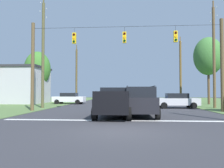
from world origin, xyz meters
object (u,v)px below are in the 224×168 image
Objects in this scene: roadside_store at (1,85)px; utility_pole_far_left at (76,75)px; suv_black at (140,101)px; tree_roadside_left at (208,56)px; tree_roadside_right at (37,69)px; distant_car_far_parked at (177,100)px; distant_car_oncoming at (131,97)px; overhead_signal_span at (125,62)px; utility_pole_mid_right at (214,54)px; utility_pole_far_right at (181,71)px; pickup_truck at (115,102)px; distant_car_crossing_white at (69,98)px; utility_pole_mid_left at (43,52)px.

utility_pole_far_left is at bearing 31.18° from roadside_store.
tree_roadside_left reaches higher than suv_black.
roadside_store is at bearing -168.20° from tree_roadside_right.
tree_roadside_right reaches higher than suv_black.
tree_roadside_right reaches higher than distant_car_far_parked.
tree_roadside_left is at bearing -30.55° from distant_car_oncoming.
utility_pole_mid_right is (9.09, 4.45, 1.28)m from overhead_signal_span.
suv_black is 0.46× the size of utility_pole_far_right.
utility_pole_far_left is at bearing 133.98° from distant_car_far_parked.
suv_black is at bearing -66.87° from utility_pole_far_left.
pickup_truck is 0.61× the size of tree_roadside_left.
roadside_store is at bearing 139.85° from suv_black.
distant_car_far_parked is at bearing -71.05° from distant_car_oncoming.
distant_car_oncoming is 0.50× the size of tree_roadside_left.
distant_car_crossing_white is 19.47m from tree_roadside_left.
utility_pole_far_right is 1.10× the size of utility_pole_far_left.
utility_pole_far_right is (9.30, 21.94, 4.09)m from pickup_truck.
pickup_truck is at bearing -168.44° from suv_black.
distant_car_oncoming is (0.71, 17.33, -3.47)m from overhead_signal_span.
roadside_store is (-18.97, -4.96, 1.86)m from distant_car_oncoming.
distant_car_crossing_white is 0.98× the size of distant_car_oncoming.
utility_pole_mid_left is (-17.13, -14.42, 0.66)m from utility_pole_far_right.
distant_car_crossing_white is at bearing 124.83° from overhead_signal_span.
distant_car_crossing_white is at bearing 114.91° from pickup_truck.
overhead_signal_span is at bearing -20.99° from utility_pole_mid_left.
distant_car_crossing_white is (-7.17, 15.44, -0.18)m from pickup_truck.
utility_pole_mid_right is at bearing -16.15° from roadside_store.
distant_car_oncoming is 13.93m from distant_car_far_parked.
overhead_signal_span reaches higher than suv_black.
utility_pole_far_left is (-17.52, 13.87, -0.96)m from utility_pole_mid_right.
utility_pole_mid_left is (-17.52, -1.22, 0.19)m from utility_pole_mid_right.
utility_pole_mid_right is 1.15× the size of utility_pole_far_left.
tree_roadside_left is (10.89, 11.33, 2.10)m from overhead_signal_span.
distant_car_crossing_white is at bearing 158.31° from utility_pole_mid_right.
utility_pole_mid_left is 0.88× the size of roadside_store.
tree_roadside_right reaches higher than roadside_store.
pickup_truck is at bearing -112.96° from utility_pole_far_right.
utility_pole_far_right reaches higher than distant_car_far_parked.
suv_black is at bearing -59.65° from distant_car_crossing_white.
utility_pole_mid_left is (-9.14, -14.10, 4.93)m from distant_car_oncoming.
utility_pole_far_right reaches higher than tree_roadside_right.
utility_pole_far_left is (-8.43, 18.32, 0.32)m from overhead_signal_span.
roadside_store is at bearing -165.35° from distant_car_oncoming.
tree_roadside_right is at bearing 125.44° from pickup_truck.
distant_car_crossing_white is 1.01× the size of distant_car_far_parked.
tree_roadside_left is (9.81, 15.27, 5.30)m from suv_black.
utility_pole_mid_right is at bearing -21.69° from distant_car_crossing_white.
tree_roadside_left is at bearing 51.73° from distant_car_far_parked.
pickup_truck is 22.13m from tree_roadside_right.
overhead_signal_span is 19.70m from utility_pole_far_right.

